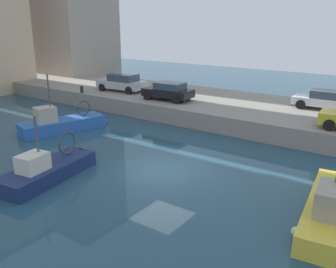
{
  "coord_description": "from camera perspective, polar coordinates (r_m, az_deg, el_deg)",
  "views": [
    {
      "loc": [
        -13.25,
        -9.84,
        7.09
      ],
      "look_at": [
        2.01,
        1.12,
        1.2
      ],
      "focal_mm": 38.86,
      "sensor_mm": 36.0,
      "label": 1
    }
  ],
  "objects": [
    {
      "name": "water_surface",
      "position": [
        17.97,
        -0.86,
        -5.84
      ],
      "size": [
        80.0,
        80.0,
        0.0
      ],
      "primitive_type": "plane",
      "color": "navy",
      "rests_on": "ground"
    },
    {
      "name": "quay_wall",
      "position": [
        27.42,
        13.61,
        3.21
      ],
      "size": [
        9.0,
        56.0,
        1.2
      ],
      "primitive_type": "cube",
      "color": "gray",
      "rests_on": "ground"
    },
    {
      "name": "fishing_boat_navy",
      "position": [
        18.22,
        -17.48,
        -6.0
      ],
      "size": [
        5.92,
        2.46,
        3.89
      ],
      "color": "navy",
      "rests_on": "ground"
    },
    {
      "name": "fishing_boat_blue",
      "position": [
        25.47,
        -15.59,
        0.87
      ],
      "size": [
        6.52,
        3.28,
        4.68
      ],
      "color": "#2D60B7",
      "rests_on": "ground"
    },
    {
      "name": "fishing_boat_yellow",
      "position": [
        15.34,
        24.39,
        -11.24
      ],
      "size": [
        7.06,
        2.46,
        4.18
      ],
      "color": "gold",
      "rests_on": "ground"
    },
    {
      "name": "parked_car_black",
      "position": [
        28.15,
        0.07,
        6.78
      ],
      "size": [
        2.22,
        3.95,
        1.36
      ],
      "color": "black",
      "rests_on": "quay_wall"
    },
    {
      "name": "parked_car_silver",
      "position": [
        32.02,
        -7.24,
        8.04
      ],
      "size": [
        2.25,
        4.4,
        1.5
      ],
      "color": "#B7B7BC",
      "rests_on": "quay_wall"
    },
    {
      "name": "parked_car_white",
      "position": [
        27.31,
        23.69,
        4.95
      ],
      "size": [
        2.06,
        4.4,
        1.33
      ],
      "color": "silver",
      "rests_on": "quay_wall"
    },
    {
      "name": "mooring_bollard_north",
      "position": [
        32.01,
        -13.38,
        6.83
      ],
      "size": [
        0.28,
        0.28,
        0.55
      ],
      "primitive_type": "cylinder",
      "color": "#2D2D33",
      "rests_on": "quay_wall"
    }
  ]
}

